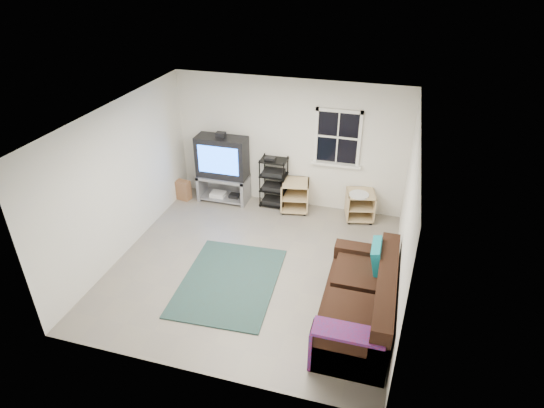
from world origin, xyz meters
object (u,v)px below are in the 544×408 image
(av_rack, at_px, (274,185))
(sofa, at_px, (361,303))
(tv_unit, at_px, (223,164))
(side_table_left, at_px, (295,194))
(side_table_right, at_px, (360,203))

(av_rack, height_order, sofa, av_rack)
(tv_unit, height_order, side_table_left, tv_unit)
(av_rack, distance_m, side_table_right, 1.76)
(av_rack, relative_size, side_table_left, 1.66)
(side_table_right, bearing_deg, tv_unit, -179.58)
(tv_unit, distance_m, side_table_left, 1.60)
(tv_unit, distance_m, side_table_right, 2.86)
(tv_unit, xyz_separation_m, side_table_right, (2.82, 0.02, -0.49))
(av_rack, bearing_deg, side_table_left, -4.34)
(tv_unit, bearing_deg, av_rack, 3.55)
(av_rack, distance_m, side_table_left, 0.47)
(tv_unit, height_order, side_table_right, tv_unit)
(tv_unit, relative_size, side_table_right, 2.39)
(side_table_right, xyz_separation_m, sofa, (0.34, -2.88, 0.01))
(av_rack, xyz_separation_m, side_table_right, (1.75, -0.05, -0.12))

